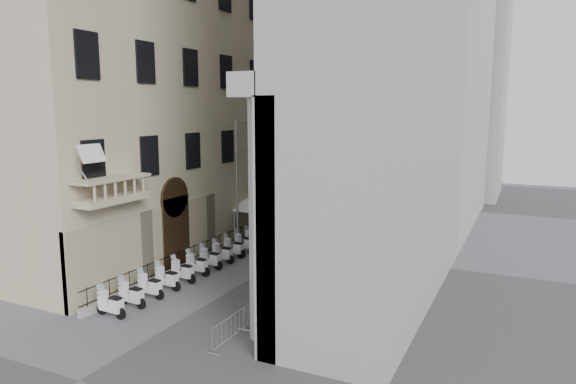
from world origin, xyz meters
name	(u,v)px	position (x,y,z in m)	size (l,w,h in m)	color
ground	(79,381)	(0.00, 0.00, 0.00)	(120.00, 120.00, 0.00)	#444446
left_building	(225,8)	(-7.50, 22.00, 17.00)	(5.00, 36.00, 34.00)	beige
far_building	(403,61)	(0.00, 48.00, 15.00)	(22.00, 10.00, 30.00)	#B8B5AE
iron_fence	(237,246)	(-4.30, 18.00, 0.00)	(0.30, 28.00, 1.40)	black
blue_awning	(385,234)	(4.15, 26.00, 0.00)	(1.60, 3.00, 3.00)	navy
flag	(101,312)	(-4.00, 5.00, 0.00)	(1.00, 1.40, 8.20)	#9E0C11
scooter_0	(112,317)	(-3.12, 4.79, 0.00)	(0.56, 1.40, 1.50)	white
scooter_1	(132,307)	(-3.12, 6.14, 0.00)	(0.56, 1.40, 1.50)	white
scooter_2	(151,298)	(-3.12, 7.50, 0.00)	(0.56, 1.40, 1.50)	white
scooter_3	(168,290)	(-3.12, 8.85, 0.00)	(0.56, 1.40, 1.50)	white
scooter_4	(183,282)	(-3.12, 10.21, 0.00)	(0.56, 1.40, 1.50)	white
scooter_5	(197,275)	(-3.12, 11.56, 0.00)	(0.56, 1.40, 1.50)	white
scooter_6	(211,269)	(-3.12, 12.92, 0.00)	(0.56, 1.40, 1.50)	white
scooter_7	(223,263)	(-3.12, 14.27, 0.00)	(0.56, 1.40, 1.50)	white
scooter_8	(234,257)	(-3.12, 15.63, 0.00)	(0.56, 1.40, 1.50)	white
scooter_9	(245,252)	(-3.12, 16.99, 0.00)	(0.56, 1.40, 1.50)	white
scooter_10	(254,247)	(-3.12, 18.34, 0.00)	(0.56, 1.40, 1.50)	white
scooter_11	(263,243)	(-3.12, 19.70, 0.00)	(0.56, 1.40, 1.50)	white
scooter_12	(272,238)	(-3.12, 21.05, 0.00)	(0.56, 1.40, 1.50)	white
scooter_13	(280,235)	(-3.12, 22.41, 0.00)	(0.56, 1.40, 1.50)	white
barrier_0	(229,342)	(3.18, 4.91, 0.00)	(0.60, 2.40, 1.10)	#B3B6BC
barrier_1	(258,320)	(3.18, 7.41, 0.00)	(0.60, 2.40, 1.10)	#B3B6BC
barrier_2	(282,302)	(3.18, 9.91, 0.00)	(0.60, 2.40, 1.10)	#B3B6BC
barrier_3	(302,286)	(3.18, 12.41, 0.00)	(0.60, 2.40, 1.10)	#B3B6BC
barrier_4	(320,273)	(3.18, 14.91, 0.00)	(0.60, 2.40, 1.10)	#B3B6BC
barrier_5	(334,262)	(3.18, 17.41, 0.00)	(0.60, 2.40, 1.10)	#B3B6BC
barrier_6	(347,252)	(3.18, 19.91, 0.00)	(0.60, 2.40, 1.10)	#B3B6BC
barrier_7	(359,244)	(3.18, 22.41, 0.00)	(0.60, 2.40, 1.10)	#B3B6BC
security_tent	(263,202)	(-3.29, 20.00, 2.94)	(4.33, 4.33, 3.52)	white
street_lamp	(241,172)	(-3.83, 17.87, 5.31)	(2.87, 0.60, 8.84)	#96999E
info_kiosk	(268,232)	(-2.49, 19.16, 0.97)	(0.42, 0.94, 1.92)	black
pedestrian_a	(336,222)	(0.54, 24.76, 0.84)	(0.61, 0.40, 1.68)	black
pedestrian_b	(379,204)	(1.64, 33.33, 0.95)	(0.93, 0.72, 1.91)	black
pedestrian_c	(350,219)	(1.19, 26.28, 0.85)	(0.83, 0.54, 1.69)	black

